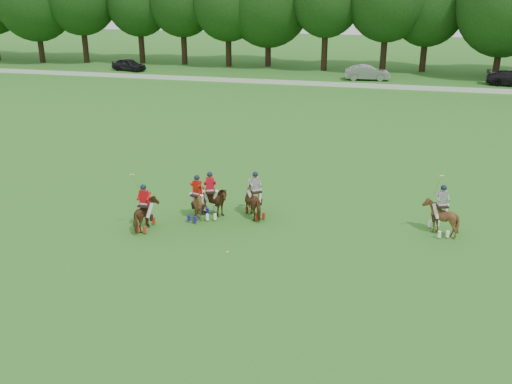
% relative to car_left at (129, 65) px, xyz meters
% --- Properties ---
extents(ground, '(180.00, 180.00, 0.00)m').
position_rel_car_left_xyz_m(ground, '(21.93, -42.50, -0.70)').
color(ground, '#276B1E').
rests_on(ground, ground).
extents(boundary_rail, '(120.00, 0.10, 0.44)m').
position_rel_car_left_xyz_m(boundary_rail, '(21.93, -4.50, -0.48)').
color(boundary_rail, white).
rests_on(boundary_rail, ground).
extents(car_left, '(4.35, 2.49, 1.39)m').
position_rel_car_left_xyz_m(car_left, '(0.00, 0.00, 0.00)').
color(car_left, black).
rests_on(car_left, ground).
extents(car_mid, '(4.83, 2.20, 1.54)m').
position_rel_car_left_xyz_m(car_mid, '(27.10, 0.00, 0.07)').
color(car_mid, gray).
rests_on(car_mid, ground).
extents(polo_red_a, '(1.00, 1.61, 2.64)m').
position_rel_car_left_xyz_m(polo_red_a, '(19.60, -40.32, 0.04)').
color(polo_red_a, '#492513').
rests_on(polo_red_a, ground).
extents(polo_red_b, '(1.78, 1.65, 2.19)m').
position_rel_car_left_xyz_m(polo_red_b, '(21.96, -38.33, 0.07)').
color(polo_red_b, '#492513').
rests_on(polo_red_b, ground).
extents(polo_red_c, '(1.43, 1.53, 2.14)m').
position_rel_car_left_xyz_m(polo_red_c, '(21.49, -38.74, 0.06)').
color(polo_red_c, '#492513').
rests_on(polo_red_c, ground).
extents(polo_stripe_a, '(1.71, 1.85, 2.19)m').
position_rel_car_left_xyz_m(polo_stripe_a, '(23.96, -37.85, 0.09)').
color(polo_stripe_a, '#492513').
rests_on(polo_stripe_a, ground).
extents(polo_stripe_b, '(1.58, 1.67, 2.77)m').
position_rel_car_left_xyz_m(polo_stripe_b, '(32.13, -37.80, 0.10)').
color(polo_stripe_b, '#492513').
rests_on(polo_stripe_b, ground).
extents(polo_ball, '(0.09, 0.09, 0.09)m').
position_rel_car_left_xyz_m(polo_ball, '(23.72, -41.72, -0.65)').
color(polo_ball, white).
rests_on(polo_ball, ground).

